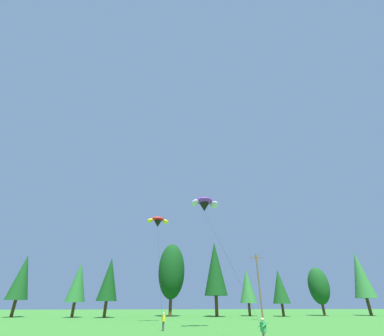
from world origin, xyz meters
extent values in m
cylinder|color=#472D19|center=(-34.18, 57.72, 1.53)|extent=(0.60, 0.60, 3.06)
cone|color=#144719|center=(-34.18, 57.72, 7.41)|extent=(4.19, 4.19, 8.71)
cylinder|color=#472D19|center=(-21.90, 55.85, 1.32)|extent=(0.56, 0.56, 2.64)
cone|color=#236628|center=(-21.90, 55.85, 6.38)|extent=(3.83, 3.83, 7.50)
cylinder|color=#472D19|center=(-15.49, 54.65, 1.42)|extent=(0.58, 0.58, 2.84)
cone|color=#0F3D14|center=(-15.49, 54.65, 6.88)|extent=(4.00, 4.00, 8.08)
cylinder|color=#472D19|center=(-2.95, 58.27, 1.82)|extent=(0.66, 0.66, 3.65)
ellipsoid|color=#0F3D14|center=(-2.95, 58.27, 8.84)|extent=(5.73, 5.73, 11.42)
cylinder|color=#472D19|center=(6.60, 56.89, 1.94)|extent=(0.68, 0.68, 3.88)
cone|color=#0F3D14|center=(6.60, 56.89, 9.40)|extent=(4.88, 4.88, 11.04)
cylinder|color=#472D19|center=(14.18, 59.59, 1.24)|extent=(0.55, 0.55, 2.48)
cone|color=#2D7033|center=(14.18, 59.59, 6.00)|extent=(3.69, 3.69, 7.05)
cylinder|color=#472D19|center=(20.69, 57.22, 1.18)|extent=(0.54, 0.54, 2.37)
cone|color=#144719|center=(20.69, 57.22, 5.74)|extent=(3.60, 3.60, 6.74)
cylinder|color=#472D19|center=(30.69, 59.39, 1.24)|extent=(0.55, 0.55, 2.48)
ellipsoid|color=#144719|center=(30.69, 59.39, 6.01)|extent=(4.47, 4.47, 7.77)
cylinder|color=#472D19|center=(41.21, 59.18, 1.73)|extent=(0.64, 0.64, 3.47)
cone|color=#2D7033|center=(41.21, 59.18, 8.40)|extent=(4.53, 4.53, 9.86)
cylinder|color=brown|center=(12.10, 44.03, 5.15)|extent=(0.26, 0.26, 10.30)
cube|color=brown|center=(12.10, 44.03, 9.70)|extent=(2.20, 0.14, 0.14)
cylinder|color=#4C4C51|center=(-3.43, 28.01, 0.42)|extent=(0.17, 0.17, 0.84)
cylinder|color=#4C4C51|center=(-3.52, 28.19, 0.42)|extent=(0.17, 0.17, 0.84)
cube|color=yellow|center=(-3.47, 28.10, 1.14)|extent=(0.38, 0.45, 0.60)
sphere|color=tan|center=(-3.47, 28.10, 1.58)|extent=(0.22, 0.22, 0.22)
cylinder|color=yellow|center=(-3.37, 27.88, 1.17)|extent=(0.22, 0.16, 0.57)
cylinder|color=yellow|center=(-3.58, 28.32, 1.17)|extent=(0.22, 0.16, 0.57)
cube|color=#2D8E47|center=(3.63, 16.97, 1.14)|extent=(0.35, 0.44, 0.60)
sphere|color=tan|center=(3.63, 16.97, 1.58)|extent=(0.22, 0.22, 0.22)
cylinder|color=#2D8E47|center=(3.71, 16.74, 1.30)|extent=(0.53, 0.25, 0.35)
cylinder|color=#2D8E47|center=(3.55, 17.20, 1.30)|extent=(0.53, 0.25, 0.35)
ellipsoid|color=red|center=(-5.38, 38.98, 14.91)|extent=(2.26, 1.59, 0.87)
ellipsoid|color=yellow|center=(-4.12, 39.25, 14.55)|extent=(1.33, 1.21, 1.08)
ellipsoid|color=yellow|center=(-6.65, 38.72, 14.55)|extent=(1.21, 1.17, 1.08)
cone|color=black|center=(-5.40, 39.09, 14.11)|extent=(1.38, 1.38, 1.00)
cylinder|color=black|center=(-4.52, 33.55, 7.40)|extent=(1.78, 11.08, 12.43)
ellipsoid|color=purple|center=(1.18, 28.45, 14.38)|extent=(2.40, 2.04, 1.03)
ellipsoid|color=silver|center=(2.48, 28.72, 14.00)|extent=(1.48, 1.58, 1.22)
ellipsoid|color=silver|center=(-0.12, 28.18, 14.00)|extent=(1.27, 1.56, 1.22)
cone|color=black|center=(1.15, 28.60, 13.56)|extent=(1.41, 1.41, 1.02)
cylinder|color=black|center=(2.22, 22.73, 7.33)|extent=(2.16, 11.76, 11.44)
camera|label=1|loc=(-2.67, -3.41, 2.64)|focal=24.29mm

